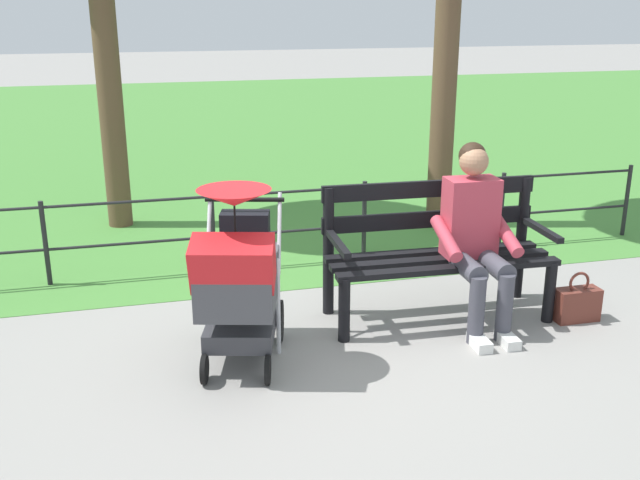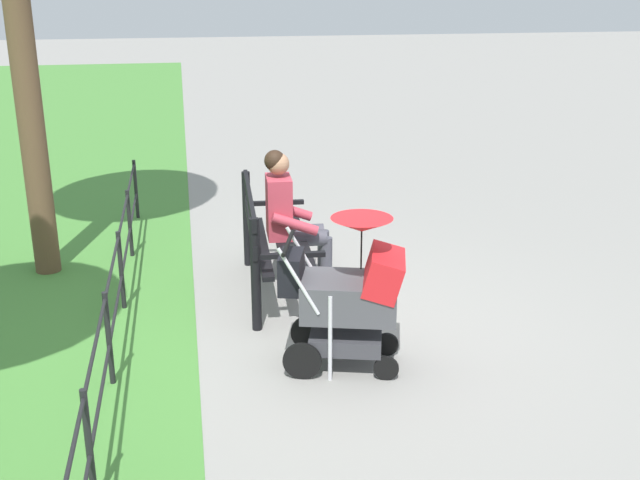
{
  "view_description": "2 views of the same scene",
  "coord_description": "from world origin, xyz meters",
  "px_view_note": "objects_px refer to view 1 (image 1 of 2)",
  "views": [
    {
      "loc": [
        1.26,
        4.52,
        2.19
      ],
      "look_at": [
        0.14,
        0.16,
        0.73
      ],
      "focal_mm": 41.35,
      "sensor_mm": 36.0,
      "label": 1
    },
    {
      "loc": [
        5.76,
        -0.8,
        2.78
      ],
      "look_at": [
        -0.09,
        0.22,
        0.72
      ],
      "focal_mm": 43.9,
      "sensor_mm": 36.0,
      "label": 2
    }
  ],
  "objects_px": {
    "park_bench": "(436,245)",
    "stroller": "(239,275)",
    "handbag": "(577,304)",
    "person_on_bench": "(476,232)"
  },
  "relations": [
    {
      "from": "park_bench",
      "to": "handbag",
      "type": "height_order",
      "value": "park_bench"
    },
    {
      "from": "park_bench",
      "to": "person_on_bench",
      "type": "bearing_deg",
      "value": 131.11
    },
    {
      "from": "person_on_bench",
      "to": "handbag",
      "type": "bearing_deg",
      "value": 168.21
    },
    {
      "from": "person_on_bench",
      "to": "stroller",
      "type": "height_order",
      "value": "person_on_bench"
    },
    {
      "from": "stroller",
      "to": "person_on_bench",
      "type": "bearing_deg",
      "value": -173.28
    },
    {
      "from": "person_on_bench",
      "to": "handbag",
      "type": "height_order",
      "value": "person_on_bench"
    },
    {
      "from": "park_bench",
      "to": "person_on_bench",
      "type": "height_order",
      "value": "person_on_bench"
    },
    {
      "from": "person_on_bench",
      "to": "stroller",
      "type": "xyz_separation_m",
      "value": [
        1.67,
        0.2,
        -0.08
      ]
    },
    {
      "from": "park_bench",
      "to": "stroller",
      "type": "distance_m",
      "value": 1.54
    },
    {
      "from": "park_bench",
      "to": "stroller",
      "type": "xyz_separation_m",
      "value": [
        1.48,
        0.42,
        0.07
      ]
    }
  ]
}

